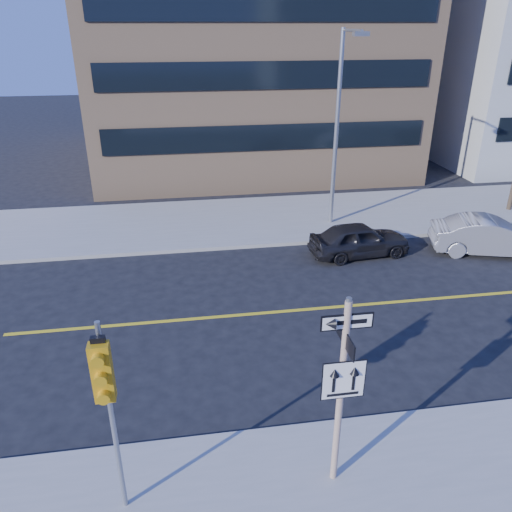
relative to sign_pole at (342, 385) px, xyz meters
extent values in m
plane|color=black|center=(0.00, 2.51, -2.44)|extent=(120.00, 120.00, 0.00)
cylinder|color=silver|center=(0.00, 0.01, -0.29)|extent=(0.13, 0.13, 4.00)
cylinder|color=gray|center=(0.00, 0.01, 1.74)|extent=(0.10, 0.10, 0.06)
cube|color=black|center=(0.00, 0.01, 1.31)|extent=(0.92, 0.03, 0.30)
cube|color=black|center=(0.00, 0.01, 0.96)|extent=(0.03, 0.92, 0.30)
cube|color=white|center=(0.00, -0.07, 0.16)|extent=(0.80, 0.03, 0.80)
cylinder|color=gray|center=(-4.00, 0.01, -0.29)|extent=(0.09, 0.09, 4.00)
cube|color=gold|center=(-4.00, -0.19, 0.91)|extent=(0.32, 0.22, 1.05)
sphere|color=#8C0705|center=(-4.00, -0.31, 1.26)|extent=(0.17, 0.17, 0.17)
sphere|color=black|center=(-4.00, -0.31, 0.91)|extent=(0.17, 0.17, 0.17)
sphere|color=black|center=(-4.00, -0.31, 0.56)|extent=(0.17, 0.17, 0.17)
imported|color=black|center=(4.15, 10.22, -1.78)|extent=(1.94, 4.02, 1.32)
imported|color=gray|center=(9.26, 9.61, -1.71)|extent=(2.72, 4.64, 1.45)
cylinder|color=gray|center=(4.00, 13.51, 1.71)|extent=(0.18, 0.18, 8.00)
cylinder|color=gray|center=(4.00, 12.51, 5.61)|extent=(0.10, 2.20, 0.10)
cube|color=gray|center=(4.00, 11.51, 5.51)|extent=(0.55, 0.30, 0.16)
cube|color=tan|center=(2.00, 27.51, 6.56)|extent=(18.00, 18.00, 18.00)
camera|label=1|loc=(-2.61, -6.74, 5.83)|focal=35.00mm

